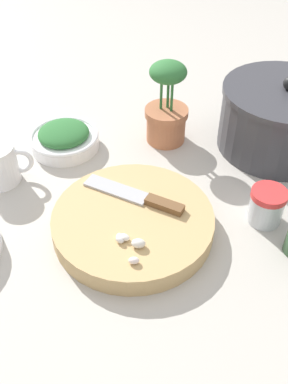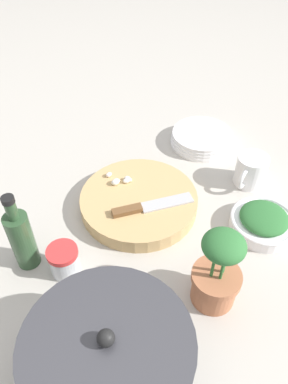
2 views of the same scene
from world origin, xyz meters
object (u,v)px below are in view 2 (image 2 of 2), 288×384
Objects in this scene: cutting_board at (139,202)px; chef_knife at (148,206)px; herb_bowl at (263,221)px; oil_bottle at (22,238)px; garlic_cloves at (120,180)px; coffee_mug at (251,171)px; spice_jar at (64,261)px; potted_herb at (217,275)px; plate_stack at (202,138)px; stock_pot at (110,361)px.

cutting_board is 0.05m from chef_knife.
cutting_board is 1.45× the size of chef_knife.
herb_bowl is 0.55m from oil_bottle.
coffee_mug is (-0.32, 0.14, -0.00)m from garlic_cloves.
garlic_cloves is 0.27m from spice_jar.
potted_herb is at bearing 136.61° from oil_bottle.
cutting_board is 1.52× the size of potted_herb.
herb_bowl is 0.47m from spice_jar.
spice_jar reaches higher than plate_stack.
garlic_cloves reaches higher than plate_stack.
stock_pot is (0.25, 0.34, 0.05)m from cutting_board.
chef_knife is 0.26m from potted_herb.
oil_bottle is (0.30, -0.03, 0.04)m from chef_knife.
herb_bowl is at bearing 129.30° from garlic_cloves.
stock_pot is at bearing 14.76° from herb_bowl.
garlic_cloves is at bearing -159.50° from chef_knife.
coffee_mug is at bearing -120.97° from herb_bowl.
spice_jar is at bearing -42.51° from potted_herb.
herb_bowl is (-0.22, 0.17, -0.02)m from chef_knife.
coffee_mug is 0.59× the size of plate_stack.
cutting_board is 4.19× the size of spice_jar.
cutting_board is 1.88× the size of herb_bowl.
spice_jar reaches higher than cutting_board.
spice_jar is (0.45, -0.13, 0.01)m from herb_bowl.
garlic_cloves reaches higher than chef_knife.
plate_stack is at bearing -124.57° from potted_herb.
chef_knife is at bearing -5.00° from coffee_mug.
plate_stack is 0.94× the size of oil_bottle.
chef_knife is 0.36m from plate_stack.
coffee_mug is 0.38m from potted_herb.
chef_knife is 3.29× the size of garlic_cloves.
oil_bottle is 1.04× the size of potted_herb.
stock_pot is at bearing 98.08° from oil_bottle.
potted_herb reaches higher than coffee_mug.
oil_bottle reaches higher than cutting_board.
chef_knife is 1.07× the size of plate_stack.
garlic_cloves is 0.30m from oil_bottle.
coffee_mug reaches higher than chef_knife.
stock_pot is at bearing 40.62° from plate_stack.
potted_herb reaches higher than spice_jar.
herb_bowl is at bearing -165.24° from stock_pot.
oil_bottle is (0.06, -0.07, 0.04)m from spice_jar.
chef_knife is at bearing -37.51° from herb_bowl.
potted_herb is (-0.00, 0.26, 0.04)m from chef_knife.
oil_bottle is at bearing 14.67° from plate_stack.
herb_bowl is at bearing -158.34° from potted_herb.
chef_knife reaches higher than plate_stack.
oil_bottle is at bearing -46.54° from spice_jar.
spice_jar is 0.58m from plate_stack.
chef_knife is at bearing -89.67° from potted_herb.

